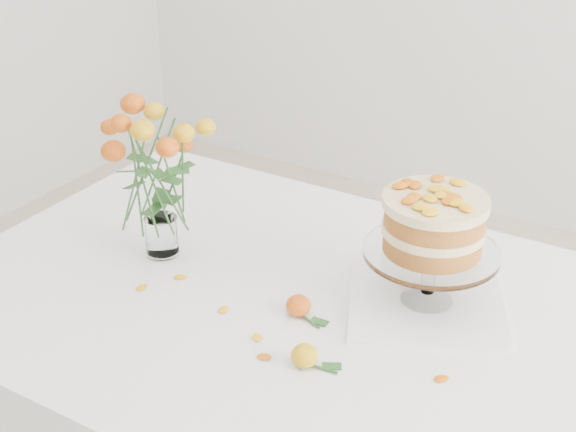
# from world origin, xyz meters

# --- Properties ---
(table) EXTENTS (1.43, 0.93, 0.76)m
(table) POSITION_xyz_m (0.00, 0.00, 0.67)
(table) COLOR tan
(table) RESTS_ON ground
(napkin) EXTENTS (0.38, 0.38, 0.01)m
(napkin) POSITION_xyz_m (0.19, 0.12, 0.76)
(napkin) COLOR white
(napkin) RESTS_ON table
(cake_stand) EXTENTS (0.25, 0.25, 0.22)m
(cake_stand) POSITION_xyz_m (0.19, 0.12, 0.92)
(cake_stand) COLOR white
(cake_stand) RESTS_ON napkin
(rose_vase) EXTENTS (0.26, 0.26, 0.34)m
(rose_vase) POSITION_xyz_m (-0.35, 0.01, 0.96)
(rose_vase) COLOR white
(rose_vase) RESTS_ON table
(loose_rose_near) EXTENTS (0.08, 0.05, 0.04)m
(loose_rose_near) POSITION_xyz_m (0.09, -0.16, 0.78)
(loose_rose_near) COLOR orange
(loose_rose_near) RESTS_ON table
(loose_rose_far) EXTENTS (0.08, 0.05, 0.04)m
(loose_rose_far) POSITION_xyz_m (0.01, -0.04, 0.78)
(loose_rose_far) COLOR red
(loose_rose_far) RESTS_ON table
(stray_petal_a) EXTENTS (0.03, 0.02, 0.00)m
(stray_petal_a) POSITION_xyz_m (-0.12, -0.10, 0.76)
(stray_petal_a) COLOR #FFB210
(stray_petal_a) RESTS_ON table
(stray_petal_b) EXTENTS (0.03, 0.02, 0.00)m
(stray_petal_b) POSITION_xyz_m (-0.02, -0.14, 0.76)
(stray_petal_b) COLOR #FFB210
(stray_petal_b) RESTS_ON table
(stray_petal_c) EXTENTS (0.03, 0.02, 0.00)m
(stray_petal_c) POSITION_xyz_m (0.02, -0.18, 0.76)
(stray_petal_c) COLOR #FFB210
(stray_petal_c) RESTS_ON table
(stray_petal_d) EXTENTS (0.03, 0.02, 0.00)m
(stray_petal_d) POSITION_xyz_m (-0.26, -0.05, 0.76)
(stray_petal_d) COLOR #FFB210
(stray_petal_d) RESTS_ON table
(stray_petal_e) EXTENTS (0.03, 0.02, 0.00)m
(stray_petal_e) POSITION_xyz_m (-0.30, -0.12, 0.76)
(stray_petal_e) COLOR #FFB210
(stray_petal_e) RESTS_ON table
(stray_petal_f) EXTENTS (0.03, 0.02, 0.00)m
(stray_petal_f) POSITION_xyz_m (0.30, -0.08, 0.76)
(stray_petal_f) COLOR #FFB210
(stray_petal_f) RESTS_ON table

